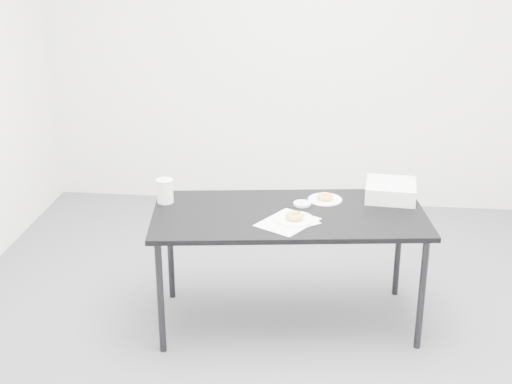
# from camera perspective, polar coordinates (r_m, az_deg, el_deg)

# --- Properties ---
(floor) EXTENTS (4.00, 4.00, 0.00)m
(floor) POSITION_cam_1_polar(r_m,az_deg,el_deg) (4.25, 1.26, -10.83)
(floor) COLOR #4C4C51
(floor) RESTS_ON ground
(wall_back) EXTENTS (4.00, 0.02, 2.70)m
(wall_back) POSITION_cam_1_polar(r_m,az_deg,el_deg) (5.66, 3.14, 12.05)
(wall_back) COLOR white
(wall_back) RESTS_ON floor
(table) EXTENTS (1.61, 0.91, 0.70)m
(table) POSITION_cam_1_polar(r_m,az_deg,el_deg) (4.02, 2.65, -2.35)
(table) COLOR black
(table) RESTS_ON floor
(scorecard) EXTENTS (0.37, 0.39, 0.00)m
(scorecard) POSITION_cam_1_polar(r_m,az_deg,el_deg) (3.88, 2.55, -2.42)
(scorecard) COLOR white
(scorecard) RESTS_ON table
(logo_patch) EXTENTS (0.07, 0.07, 0.00)m
(logo_patch) POSITION_cam_1_polar(r_m,az_deg,el_deg) (3.97, 3.62, -1.85)
(logo_patch) COLOR green
(logo_patch) RESTS_ON scorecard
(pen) EXTENTS (0.14, 0.04, 0.01)m
(pen) POSITION_cam_1_polar(r_m,az_deg,el_deg) (3.95, 3.34, -1.86)
(pen) COLOR #0D9799
(pen) RESTS_ON scorecard
(napkin) EXTENTS (0.21, 0.21, 0.00)m
(napkin) POSITION_cam_1_polar(r_m,az_deg,el_deg) (3.89, 3.71, -2.36)
(napkin) COLOR white
(napkin) RESTS_ON table
(plate_near) EXTENTS (0.22, 0.22, 0.01)m
(plate_near) POSITION_cam_1_polar(r_m,az_deg,el_deg) (3.90, 3.10, -2.19)
(plate_near) COLOR white
(plate_near) RESTS_ON napkin
(donut_near) EXTENTS (0.14, 0.14, 0.03)m
(donut_near) POSITION_cam_1_polar(r_m,az_deg,el_deg) (3.90, 3.11, -1.93)
(donut_near) COLOR gold
(donut_near) RESTS_ON plate_near
(plate_far) EXTENTS (0.20, 0.20, 0.01)m
(plate_far) POSITION_cam_1_polar(r_m,az_deg,el_deg) (4.19, 5.53, -0.61)
(plate_far) COLOR white
(plate_far) RESTS_ON table
(donut_far) EXTENTS (0.12, 0.12, 0.03)m
(donut_far) POSITION_cam_1_polar(r_m,az_deg,el_deg) (4.19, 5.54, -0.38)
(donut_far) COLOR gold
(donut_far) RESTS_ON plate_far
(coffee_cup) EXTENTS (0.09, 0.09, 0.14)m
(coffee_cup) POSITION_cam_1_polar(r_m,az_deg,el_deg) (4.15, -7.29, 0.09)
(coffee_cup) COLOR silver
(coffee_cup) RESTS_ON table
(cup_lid) EXTENTS (0.10, 0.10, 0.01)m
(cup_lid) POSITION_cam_1_polar(r_m,az_deg,el_deg) (4.11, 3.71, -0.95)
(cup_lid) COLOR white
(cup_lid) RESTS_ON table
(bakery_box) EXTENTS (0.31, 0.31, 0.10)m
(bakery_box) POSITION_cam_1_polar(r_m,az_deg,el_deg) (4.26, 10.72, 0.12)
(bakery_box) COLOR silver
(bakery_box) RESTS_ON table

